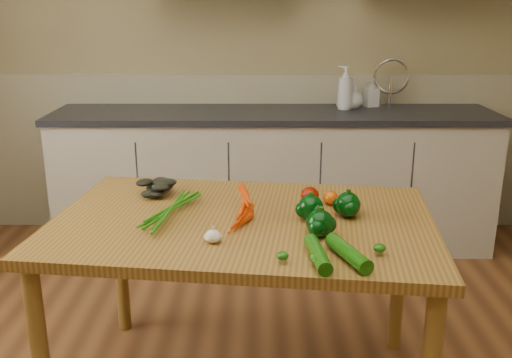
{
  "coord_description": "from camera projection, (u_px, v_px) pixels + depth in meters",
  "views": [
    {
      "loc": [
        0.09,
        -1.44,
        1.56
      ],
      "look_at": [
        0.09,
        0.85,
        0.86
      ],
      "focal_mm": 40.0,
      "sensor_mm": 36.0,
      "label": 1
    }
  ],
  "objects": [
    {
      "name": "garlic_bulb",
      "position": [
        213.0,
        236.0,
        1.95
      ],
      "size": [
        0.06,
        0.06,
        0.05
      ],
      "primitive_type": "ellipsoid",
      "color": "white",
      "rests_on": "table"
    },
    {
      "name": "tomato_a",
      "position": [
        310.0,
        195.0,
        2.34
      ],
      "size": [
        0.08,
        0.08,
        0.07
      ],
      "primitive_type": "ellipsoid",
      "color": "#7E1102",
      "rests_on": "table"
    },
    {
      "name": "leafy_greens",
      "position": [
        149.0,
        184.0,
        2.43
      ],
      "size": [
        0.21,
        0.19,
        0.1
      ],
      "primitive_type": null,
      "color": "black",
      "rests_on": "table"
    },
    {
      "name": "tomato_b",
      "position": [
        331.0,
        198.0,
        2.32
      ],
      "size": [
        0.06,
        0.06,
        0.06
      ],
      "primitive_type": "ellipsoid",
      "color": "#D34D05",
      "rests_on": "table"
    },
    {
      "name": "zucchini_a",
      "position": [
        348.0,
        253.0,
        1.82
      ],
      "size": [
        0.13,
        0.23,
        0.05
      ],
      "primitive_type": "cylinder",
      "rotation": [
        1.57,
        0.0,
        0.35
      ],
      "color": "#124C08",
      "rests_on": "table"
    },
    {
      "name": "pepper_c",
      "position": [
        320.0,
        224.0,
        2.0
      ],
      "size": [
        0.1,
        0.1,
        0.1
      ],
      "primitive_type": "sphere",
      "color": "black",
      "rests_on": "table"
    },
    {
      "name": "counter_run",
      "position": [
        275.0,
        177.0,
        3.79
      ],
      "size": [
        2.84,
        0.64,
        1.14
      ],
      "color": "#B7AE99",
      "rests_on": "ground"
    },
    {
      "name": "room",
      "position": [
        225.0,
        119.0,
        1.64
      ],
      "size": [
        4.04,
        5.04,
        2.64
      ],
      "color": "brown",
      "rests_on": "ground"
    },
    {
      "name": "zucchini_b",
      "position": [
        318.0,
        254.0,
        1.81
      ],
      "size": [
        0.07,
        0.23,
        0.05
      ],
      "primitive_type": "cylinder",
      "rotation": [
        1.57,
        0.0,
        0.11
      ],
      "color": "#124C08",
      "rests_on": "table"
    },
    {
      "name": "pepper_a",
      "position": [
        311.0,
        208.0,
        2.16
      ],
      "size": [
        0.1,
        0.1,
        0.1
      ],
      "primitive_type": "sphere",
      "color": "black",
      "rests_on": "table"
    },
    {
      "name": "soap_bottle_a",
      "position": [
        345.0,
        88.0,
        3.69
      ],
      "size": [
        0.14,
        0.14,
        0.28
      ],
      "primitive_type": "imported",
      "rotation": [
        0.0,
        0.0,
        4.31
      ],
      "color": "silver",
      "rests_on": "counter_run"
    },
    {
      "name": "soap_bottle_c",
      "position": [
        354.0,
        97.0,
        3.75
      ],
      "size": [
        0.17,
        0.17,
        0.15
      ],
      "primitive_type": "imported",
      "rotation": [
        0.0,
        0.0,
        5.57
      ],
      "color": "silver",
      "rests_on": "counter_run"
    },
    {
      "name": "table",
      "position": [
        243.0,
        239.0,
        2.21
      ],
      "size": [
        1.55,
        1.1,
        0.78
      ],
      "rotation": [
        0.0,
        0.0,
        -0.12
      ],
      "color": "olive",
      "rests_on": "ground"
    },
    {
      "name": "soap_bottle_b",
      "position": [
        371.0,
        93.0,
        3.8
      ],
      "size": [
        0.1,
        0.1,
        0.18
      ],
      "primitive_type": "imported",
      "rotation": [
        0.0,
        0.0,
        5.0
      ],
      "color": "silver",
      "rests_on": "counter_run"
    },
    {
      "name": "tomato_c",
      "position": [
        349.0,
        203.0,
        2.26
      ],
      "size": [
        0.07,
        0.07,
        0.06
      ],
      "primitive_type": "ellipsoid",
      "color": "#D34D05",
      "rests_on": "table"
    },
    {
      "name": "pepper_b",
      "position": [
        348.0,
        205.0,
        2.19
      ],
      "size": [
        0.1,
        0.1,
        0.1
      ],
      "primitive_type": "sphere",
      "color": "black",
      "rests_on": "table"
    },
    {
      "name": "carrot_bunch",
      "position": [
        220.0,
        208.0,
        2.18
      ],
      "size": [
        0.29,
        0.24,
        0.07
      ],
      "primitive_type": null,
      "rotation": [
        0.0,
        0.0,
        -0.12
      ],
      "color": "#E63D05",
      "rests_on": "table"
    }
  ]
}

